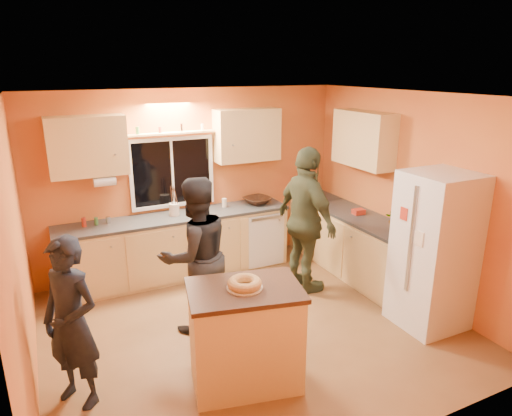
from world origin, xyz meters
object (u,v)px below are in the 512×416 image
island (245,335)px  person_right (306,221)px  refrigerator (434,251)px  person_left (71,323)px  person_center (196,256)px

island → person_right: bearing=55.1°
refrigerator → person_right: person_right is taller
island → refrigerator: bearing=13.3°
refrigerator → person_left: refrigerator is taller
person_left → person_right: bearing=67.6°
refrigerator → person_center: size_ratio=1.02×
person_center → person_right: (1.59, 0.27, 0.08)m
refrigerator → island: 2.38m
person_center → refrigerator: bearing=146.6°
refrigerator → person_left: size_ratio=1.15×
person_left → island: bearing=33.3°
person_left → person_right: 3.10m
person_left → person_right: person_right is taller
refrigerator → person_center: 2.67m
island → person_left: size_ratio=0.73×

